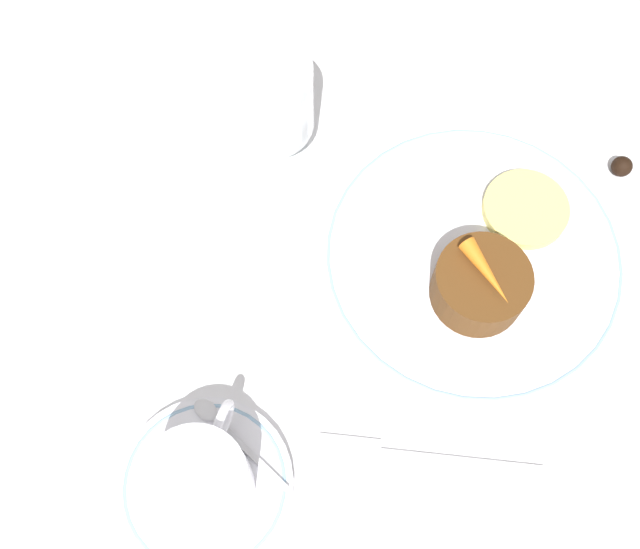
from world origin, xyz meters
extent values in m
plane|color=white|center=(0.00, 0.00, 0.00)|extent=(3.00, 3.00, 0.00)
cylinder|color=white|center=(0.03, -0.01, 0.01)|extent=(0.28, 0.28, 0.01)
torus|color=#8CB2D1|center=(0.03, -0.01, 0.01)|extent=(0.26, 0.26, 0.00)
cylinder|color=white|center=(-0.23, 0.14, 0.01)|extent=(0.14, 0.14, 0.01)
torus|color=#8CB2D1|center=(-0.23, 0.14, 0.01)|extent=(0.13, 0.13, 0.00)
cylinder|color=white|center=(-0.23, 0.14, 0.04)|extent=(0.08, 0.08, 0.06)
cylinder|color=brown|center=(-0.23, 0.14, 0.05)|extent=(0.07, 0.07, 0.05)
torus|color=white|center=(-0.18, 0.14, 0.04)|extent=(0.04, 0.01, 0.04)
cube|color=silver|center=(-0.19, 0.11, 0.01)|extent=(0.04, 0.08, 0.00)
ellipsoid|color=silver|center=(-0.17, 0.16, 0.01)|extent=(0.02, 0.03, 0.00)
cylinder|color=silver|center=(0.07, 0.19, 0.00)|extent=(0.07, 0.07, 0.01)
cylinder|color=silver|center=(0.07, 0.19, 0.03)|extent=(0.01, 0.01, 0.05)
cylinder|color=silver|center=(0.07, 0.19, 0.10)|extent=(0.08, 0.08, 0.07)
cylinder|color=#470A14|center=(0.07, 0.19, 0.08)|extent=(0.07, 0.07, 0.04)
cube|color=silver|center=(-0.14, -0.05, 0.00)|extent=(0.04, 0.13, 0.01)
cube|color=silver|center=(-0.16, 0.04, 0.00)|extent=(0.03, 0.05, 0.01)
cylinder|color=#563314|center=(-0.01, -0.02, 0.03)|extent=(0.08, 0.08, 0.04)
cone|color=orange|center=(-0.01, -0.02, 0.06)|extent=(0.05, 0.05, 0.01)
cylinder|color=#EFE075|center=(0.09, -0.04, 0.02)|extent=(0.08, 0.08, 0.01)
sphere|color=black|center=(0.16, -0.12, 0.01)|extent=(0.02, 0.02, 0.02)
camera|label=1|loc=(-0.26, 0.03, 0.61)|focal=42.00mm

